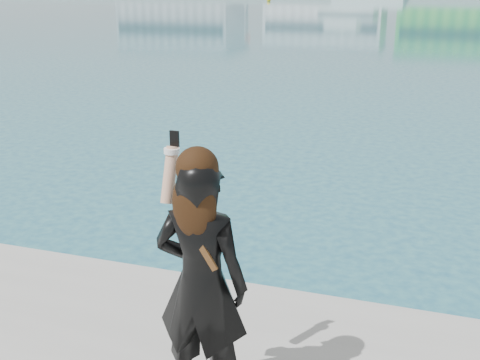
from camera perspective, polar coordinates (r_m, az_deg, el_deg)
name	(u,v)px	position (r m, az deg, el deg)	size (l,w,h in m)	color
buoy_far	(269,1)	(83.24, 2.74, 16.56)	(0.50, 0.50, 0.50)	yellow
woman	(201,277)	(3.43, -3.74, -9.17)	(0.55, 0.37, 1.59)	black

